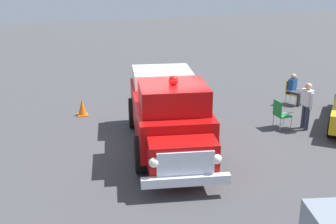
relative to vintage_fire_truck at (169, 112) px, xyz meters
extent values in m
plane|color=#424244|center=(0.27, -0.06, -1.20)|extent=(60.00, 60.00, 0.00)
cylinder|color=black|center=(-0.67, 1.69, -0.68)|extent=(0.53, 1.08, 1.04)
cylinder|color=black|center=(1.29, 1.28, -0.68)|extent=(0.53, 1.08, 1.04)
cylinder|color=black|center=(-1.38, -1.74, -0.68)|extent=(0.53, 1.08, 1.04)
cylinder|color=black|center=(0.57, -2.15, -0.68)|extent=(0.53, 1.08, 1.04)
cube|color=#B70C0C|center=(-0.05, -0.23, -0.15)|extent=(3.06, 5.23, 1.10)
cube|color=#B70C0C|center=(0.53, 2.56, -0.28)|extent=(1.91, 1.24, 0.84)
cube|color=#B70C0C|center=(0.19, 0.90, 0.75)|extent=(2.21, 2.05, 0.76)
cube|color=silver|center=(-0.36, -1.75, 0.60)|extent=(2.27, 2.06, 0.60)
cube|color=silver|center=(0.63, 3.00, -0.28)|extent=(1.43, 0.41, 0.64)
cube|color=silver|center=(0.65, 3.10, -0.70)|extent=(2.23, 0.65, 0.24)
sphere|color=white|center=(-0.14, 3.16, -0.20)|extent=(0.31, 0.31, 0.26)
sphere|color=white|center=(1.39, 2.84, -0.20)|extent=(0.31, 0.31, 0.26)
sphere|color=red|center=(0.19, 0.90, 1.25)|extent=(0.33, 0.33, 0.28)
cylinder|color=black|center=(-5.45, 0.98, -0.86)|extent=(0.65, 0.68, 0.68)
cylinder|color=#B7BABF|center=(-6.53, -2.30, -0.98)|extent=(0.04, 0.04, 0.44)
cylinder|color=#B7BABF|center=(-6.15, -2.08, -0.98)|extent=(0.04, 0.04, 0.44)
cylinder|color=#B7BABF|center=(-6.31, -2.68, -0.98)|extent=(0.04, 0.04, 0.44)
cylinder|color=#B7BABF|center=(-5.93, -2.46, -0.98)|extent=(0.04, 0.04, 0.44)
cube|color=orange|center=(-6.23, -2.38, -0.74)|extent=(0.66, 0.66, 0.04)
cube|color=orange|center=(-6.11, -2.59, -0.46)|extent=(0.43, 0.28, 0.56)
cube|color=#B7BABF|center=(-6.43, -2.50, -0.58)|extent=(0.25, 0.40, 0.03)
cube|color=#B7BABF|center=(-6.02, -2.26, -0.58)|extent=(0.25, 0.40, 0.03)
cylinder|color=#B7BABF|center=(-1.55, -3.08, -0.98)|extent=(0.04, 0.04, 0.44)
cylinder|color=#B7BABF|center=(-1.22, -3.38, -0.98)|extent=(0.04, 0.04, 0.44)
cylinder|color=#B7BABF|center=(-1.84, -3.42, -0.98)|extent=(0.04, 0.04, 0.44)
cylinder|color=#B7BABF|center=(-1.51, -3.71, -0.98)|extent=(0.04, 0.04, 0.44)
cube|color=#B21E1E|center=(-1.53, -3.40, -0.74)|extent=(0.68, 0.68, 0.04)
cube|color=#B21E1E|center=(-1.69, -3.58, -0.46)|extent=(0.39, 0.35, 0.56)
cube|color=#B7BABF|center=(-1.71, -3.24, -0.58)|extent=(0.32, 0.35, 0.03)
cube|color=#B7BABF|center=(-1.35, -3.55, -0.58)|extent=(0.32, 0.35, 0.03)
cylinder|color=#B7BABF|center=(-4.57, -0.53, -0.98)|extent=(0.03, 0.03, 0.44)
cylinder|color=#B7BABF|center=(-4.58, -0.09, -0.98)|extent=(0.03, 0.03, 0.44)
cylinder|color=#B7BABF|center=(-4.13, -0.52, -0.98)|extent=(0.03, 0.03, 0.44)
cylinder|color=#B7BABF|center=(-4.14, -0.08, -0.98)|extent=(0.03, 0.03, 0.44)
cube|color=#1E7F38|center=(-4.36, -0.31, -0.74)|extent=(0.49, 0.49, 0.04)
cube|color=#1E7F38|center=(-4.12, -0.30, -0.46)|extent=(0.05, 0.48, 0.56)
cube|color=#B7BABF|center=(-4.35, -0.55, -0.58)|extent=(0.44, 0.04, 0.03)
cube|color=#B7BABF|center=(-4.36, -0.07, -0.58)|extent=(0.44, 0.04, 0.03)
cylinder|color=#383842|center=(-6.45, -2.20, -0.97)|extent=(0.18, 0.18, 0.45)
cylinder|color=#383842|center=(-6.28, -2.10, -0.97)|extent=(0.18, 0.18, 0.45)
cube|color=#383842|center=(-6.37, -2.34, -0.69)|extent=(0.35, 0.46, 0.13)
cube|color=#383842|center=(-6.20, -2.24, -0.69)|extent=(0.35, 0.46, 0.13)
cube|color=#1E478C|center=(-6.18, -2.46, -0.39)|extent=(0.46, 0.39, 0.54)
sphere|color=tan|center=(-6.19, -2.44, -0.02)|extent=(0.30, 0.30, 0.22)
cylinder|color=#2D334C|center=(-5.03, -0.04, -0.76)|extent=(0.16, 0.16, 0.88)
cylinder|color=#2D334C|center=(-5.02, 0.18, -0.76)|extent=(0.16, 0.16, 0.88)
cube|color=silver|center=(-5.03, 0.07, -0.04)|extent=(0.29, 0.44, 0.56)
cylinder|color=silver|center=(-5.04, -0.20, -0.10)|extent=(0.11, 0.11, 0.60)
cylinder|color=silver|center=(-5.01, 0.34, -0.10)|extent=(0.11, 0.11, 0.60)
sphere|color=tan|center=(-5.03, 0.07, 0.36)|extent=(0.24, 0.24, 0.23)
cube|color=orange|center=(2.12, -3.93, -1.18)|extent=(0.40, 0.40, 0.04)
cone|color=orange|center=(2.12, -3.93, -0.86)|extent=(0.32, 0.32, 0.60)
camera|label=1|loc=(4.25, 12.06, 4.51)|focal=46.93mm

